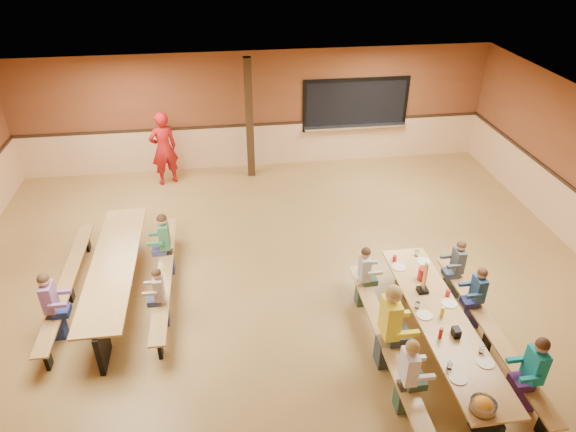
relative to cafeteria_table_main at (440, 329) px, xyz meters
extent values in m
plane|color=olive|center=(-2.14, 2.19, -0.53)|extent=(12.00, 12.00, 0.00)
cube|color=brown|center=(-2.14, 7.19, 0.97)|extent=(12.00, 0.04, 3.00)
cube|color=white|center=(-2.14, 2.19, 2.47)|extent=(12.00, 10.00, 0.04)
cube|color=black|center=(0.46, 7.16, 1.02)|extent=(2.60, 0.06, 1.20)
cube|color=silver|center=(0.46, 7.07, 0.45)|extent=(2.70, 0.28, 0.06)
cube|color=black|center=(-2.34, 6.59, 0.97)|extent=(0.18, 0.18, 3.00)
cube|color=#AE7F45|center=(0.00, 0.00, 0.19)|extent=(0.75, 3.60, 0.04)
cube|color=black|center=(0.00, -1.55, -0.18)|extent=(0.08, 0.60, 0.70)
cube|color=black|center=(0.00, 1.55, -0.18)|extent=(0.08, 0.60, 0.70)
cube|color=#AE7F45|center=(-0.82, 0.00, -0.09)|extent=(0.26, 3.60, 0.04)
cube|color=black|center=(-0.82, 0.00, -0.32)|extent=(0.06, 0.18, 0.41)
cube|color=#AE7F45|center=(0.83, 0.00, -0.09)|extent=(0.26, 3.60, 0.04)
cube|color=black|center=(0.83, 0.00, -0.32)|extent=(0.06, 0.18, 0.41)
cube|color=#AE7F45|center=(-5.03, 2.11, 0.19)|extent=(0.75, 3.60, 0.04)
cube|color=black|center=(-5.03, 0.56, -0.18)|extent=(0.08, 0.60, 0.70)
cube|color=black|center=(-5.03, 3.66, -0.18)|extent=(0.08, 0.60, 0.70)
cube|color=#AE7F45|center=(-5.86, 2.11, -0.09)|extent=(0.26, 3.60, 0.04)
cube|color=black|center=(-5.86, 2.11, -0.32)|extent=(0.06, 0.18, 0.41)
cube|color=#AE7F45|center=(-4.21, 2.11, -0.09)|extent=(0.26, 3.60, 0.04)
cube|color=black|center=(-4.21, 2.11, -0.32)|extent=(0.06, 0.18, 0.41)
imported|color=#A31312|center=(-4.45, 6.44, 0.40)|extent=(0.79, 0.67, 1.85)
cylinder|color=#B21719|center=(0.03, 0.94, 0.32)|extent=(0.16, 0.16, 0.22)
cube|color=black|center=(0.05, -0.36, 0.28)|extent=(0.10, 0.14, 0.13)
cylinder|color=yellow|center=(0.01, 0.05, 0.30)|extent=(0.06, 0.06, 0.17)
cylinder|color=#B2140F|center=(-0.19, -0.37, 0.30)|extent=(0.06, 0.06, 0.17)
cube|color=black|center=(-0.07, 0.63, 0.24)|extent=(0.16, 0.16, 0.06)
cube|color=#AE7F45|center=(-0.07, 0.63, 0.52)|extent=(0.02, 0.09, 0.50)
camera|label=1|loc=(-3.05, -5.32, 5.46)|focal=32.00mm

